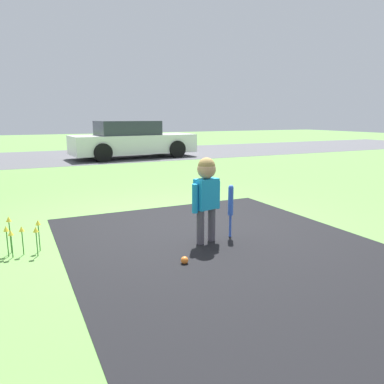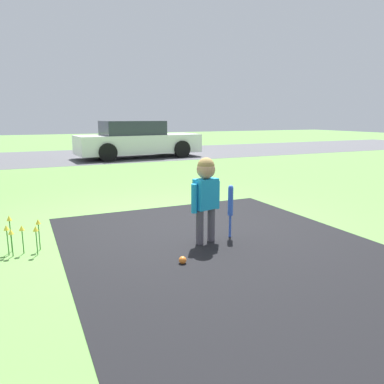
# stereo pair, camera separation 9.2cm
# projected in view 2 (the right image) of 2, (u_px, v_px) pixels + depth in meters

# --- Properties ---
(ground_plane) EXTENTS (60.00, 60.00, 0.00)m
(ground_plane) POSITION_uv_depth(u_px,v_px,m) (172.00, 224.00, 5.44)
(ground_plane) COLOR #5B8C42
(driveway_strip) EXTENTS (3.62, 7.00, 0.01)m
(driveway_strip) POSITION_uv_depth(u_px,v_px,m) (297.00, 293.00, 3.29)
(driveway_strip) COLOR black
(driveway_strip) RESTS_ON ground
(street_strip) EXTENTS (40.00, 6.00, 0.01)m
(street_strip) POSITION_uv_depth(u_px,v_px,m) (75.00, 156.00, 14.59)
(street_strip) COLOR #4C4C51
(street_strip) RESTS_ON ground
(child) EXTENTS (0.42, 0.23, 1.06)m
(child) POSITION_uv_depth(u_px,v_px,m) (206.00, 188.00, 4.50)
(child) COLOR #4C4751
(child) RESTS_ON ground
(baseball_bat) EXTENTS (0.07, 0.07, 0.69)m
(baseball_bat) POSITION_uv_depth(u_px,v_px,m) (230.00, 204.00, 4.74)
(baseball_bat) COLOR blue
(baseball_bat) RESTS_ON ground
(sports_ball) EXTENTS (0.08, 0.08, 0.08)m
(sports_ball) POSITION_uv_depth(u_px,v_px,m) (183.00, 260.00, 3.95)
(sports_ball) COLOR orange
(sports_ball) RESTS_ON ground
(parked_car) EXTENTS (4.68, 2.02, 1.37)m
(parked_car) POSITION_uv_depth(u_px,v_px,m) (137.00, 140.00, 14.09)
(parked_car) COLOR silver
(parked_car) RESTS_ON ground
(flower_bed) EXTENTS (0.61, 0.31, 0.43)m
(flower_bed) POSITION_uv_depth(u_px,v_px,m) (15.00, 228.00, 4.19)
(flower_bed) COLOR #38702D
(flower_bed) RESTS_ON ground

